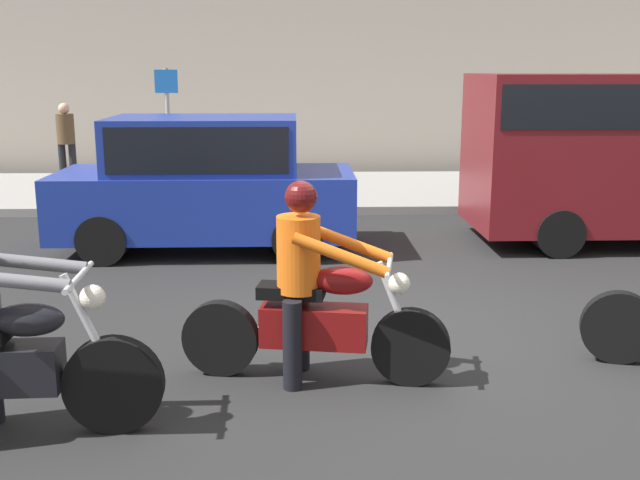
{
  "coord_description": "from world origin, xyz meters",
  "views": [
    {
      "loc": [
        -1.12,
        -6.73,
        2.44
      ],
      "look_at": [
        -0.9,
        -0.15,
        0.93
      ],
      "focal_mm": 42.53,
      "sensor_mm": 36.0,
      "label": 1
    }
  ],
  "objects_px": {
    "motorcycle_with_rider_orange_stripe": "(312,301)",
    "parked_hatchback_cobalt_blue": "(205,182)",
    "pedestrian_bystander": "(66,139)",
    "street_sign_post": "(168,115)"
  },
  "relations": [
    {
      "from": "motorcycle_with_rider_orange_stripe",
      "to": "street_sign_post",
      "type": "distance_m",
      "value": 9.7
    },
    {
      "from": "parked_hatchback_cobalt_blue",
      "to": "motorcycle_with_rider_orange_stripe",
      "type": "bearing_deg",
      "value": -73.27
    },
    {
      "from": "motorcycle_with_rider_orange_stripe",
      "to": "pedestrian_bystander",
      "type": "relative_size",
      "value": 1.31
    },
    {
      "from": "motorcycle_with_rider_orange_stripe",
      "to": "parked_hatchback_cobalt_blue",
      "type": "bearing_deg",
      "value": 106.73
    },
    {
      "from": "street_sign_post",
      "to": "pedestrian_bystander",
      "type": "xyz_separation_m",
      "value": [
        -1.97,
        -0.09,
        -0.45
      ]
    },
    {
      "from": "street_sign_post",
      "to": "pedestrian_bystander",
      "type": "height_order",
      "value": "street_sign_post"
    },
    {
      "from": "motorcycle_with_rider_orange_stripe",
      "to": "pedestrian_bystander",
      "type": "distance_m",
      "value": 10.3
    },
    {
      "from": "parked_hatchback_cobalt_blue",
      "to": "street_sign_post",
      "type": "bearing_deg",
      "value": 104.55
    },
    {
      "from": "parked_hatchback_cobalt_blue",
      "to": "street_sign_post",
      "type": "xyz_separation_m",
      "value": [
        -1.26,
        4.87,
        0.6
      ]
    },
    {
      "from": "motorcycle_with_rider_orange_stripe",
      "to": "street_sign_post",
      "type": "relative_size",
      "value": 0.93
    }
  ]
}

